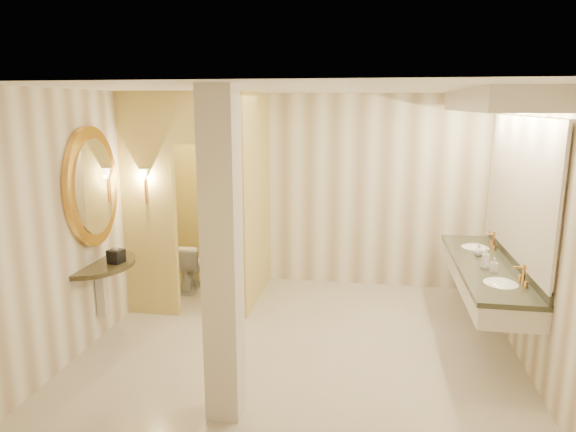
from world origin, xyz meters
name	(u,v)px	position (x,y,z in m)	size (l,w,h in m)	color
floor	(302,341)	(0.00, 0.00, 0.00)	(4.50, 4.50, 0.00)	beige
ceiling	(304,89)	(0.00, 0.00, 2.70)	(4.50, 4.50, 0.00)	white
wall_back	(322,191)	(0.00, 2.00, 1.35)	(4.50, 0.02, 2.70)	white
wall_front	(263,288)	(0.00, -2.00, 1.35)	(4.50, 0.02, 2.70)	white
wall_left	(103,214)	(-2.25, 0.00, 1.35)	(0.02, 4.00, 2.70)	white
wall_right	(531,230)	(2.25, 0.00, 1.35)	(0.02, 4.00, 2.70)	white
toilet_closet	(225,199)	(-1.12, 0.97, 1.39)	(1.50, 1.55, 2.70)	#E8D979
wall_sconce	(145,176)	(-1.93, 0.43, 1.73)	(0.14, 0.14, 0.42)	#CA8840
vanity	(495,194)	(1.98, 0.40, 1.63)	(0.75, 2.57, 2.09)	beige
console_shelf	(94,220)	(-2.21, -0.24, 1.34)	(0.98, 0.98, 1.94)	black
pillar	(222,260)	(-0.45, -1.43, 1.35)	(0.28, 0.28, 2.70)	beige
tissue_box	(116,256)	(-2.00, -0.23, 0.95)	(0.15, 0.15, 0.15)	black
toilet	(189,266)	(-1.79, 1.38, 0.34)	(0.38, 0.66, 0.67)	white
soap_bottle_a	(494,265)	(1.96, 0.10, 0.95)	(0.07, 0.07, 0.15)	beige
soap_bottle_b	(479,250)	(1.92, 0.67, 0.94)	(0.10, 0.10, 0.13)	silver
soap_bottle_c	(485,258)	(1.89, 0.20, 0.98)	(0.08, 0.08, 0.22)	#C6B28C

